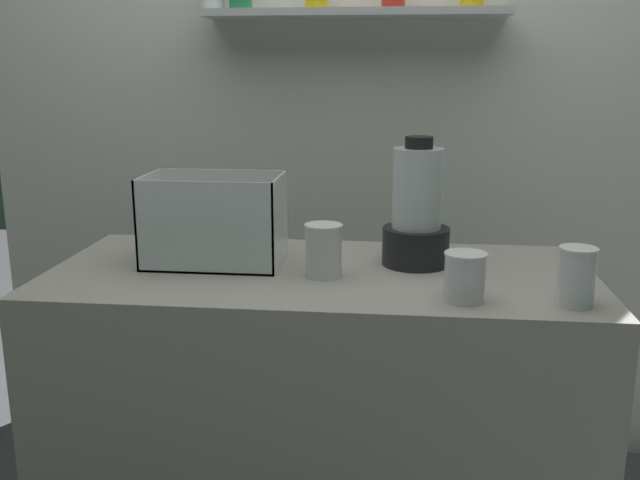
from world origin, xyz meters
TOP-DOWN VIEW (x-y plane):
  - counter at (0.00, 0.00)m, footprint 1.40×0.64m
  - back_wall_unit at (-0.00, 0.77)m, footprint 2.60×0.24m
  - carrot_display_bin at (-0.29, 0.04)m, footprint 0.36×0.21m
  - blender_pitcher at (0.25, 0.08)m, footprint 0.18×0.18m
  - juice_cup_pomegranate_far_left at (0.01, -0.05)m, footprint 0.10×0.10m
  - juice_cup_orange_left at (0.35, -0.21)m, footprint 0.09×0.09m
  - juice_cup_beet_middle at (0.59, -0.22)m, footprint 0.08×0.08m

SIDE VIEW (x-z plane):
  - counter at x=0.00m, z-range 0.00..0.90m
  - juice_cup_orange_left at x=0.35m, z-range 0.90..1.01m
  - juice_cup_beet_middle at x=0.59m, z-range 0.89..1.02m
  - juice_cup_pomegranate_far_left at x=0.01m, z-range 0.89..1.02m
  - carrot_display_bin at x=-0.29m, z-range 0.86..1.10m
  - blender_pitcher at x=0.25m, z-range 0.87..1.21m
  - back_wall_unit at x=0.00m, z-range 0.01..2.51m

